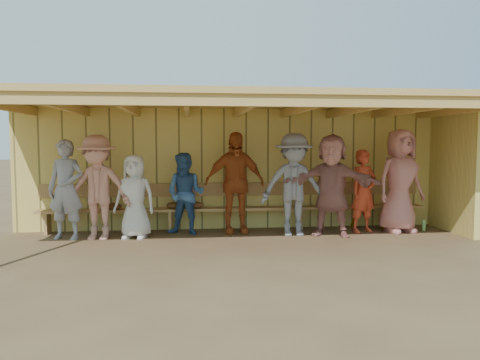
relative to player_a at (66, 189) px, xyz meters
name	(u,v)px	position (x,y,z in m)	size (l,w,h in m)	color
ground	(242,241)	(3.11, -0.52, -0.90)	(90.00, 90.00, 0.00)	brown
player_a	(66,189)	(0.00, 0.00, 0.00)	(0.65, 0.43, 1.79)	#919199
player_b	(135,197)	(1.21, -0.07, -0.14)	(0.74, 0.48, 1.52)	silver
player_c	(186,194)	(2.12, 0.18, -0.13)	(0.75, 0.58, 1.54)	#335A8E
player_d	(235,183)	(3.05, 0.25, 0.07)	(1.13, 0.47, 1.93)	#B04A1C
player_e	(294,185)	(4.12, -0.11, 0.05)	(1.23, 0.71, 1.90)	gray
player_f	(332,185)	(4.80, -0.23, 0.05)	(1.75, 0.56, 1.89)	#B37065
player_g	(364,191)	(5.52, 0.04, -0.10)	(0.58, 0.38, 1.60)	#C13B1E
player_h	(400,181)	(6.21, -0.03, 0.10)	(0.97, 0.63, 1.99)	#BF726B
player_extra	(97,187)	(0.56, -0.09, 0.04)	(1.20, 0.69, 1.86)	tan
dugout_structure	(259,144)	(3.49, 0.16, 0.80)	(8.80, 3.20, 2.50)	#E1C660
bench	(236,203)	(3.11, 0.59, -0.37)	(7.60, 0.34, 0.93)	#B3874C
dugout_equipment	(202,206)	(2.43, 0.46, -0.41)	(6.19, 0.62, 0.80)	gold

